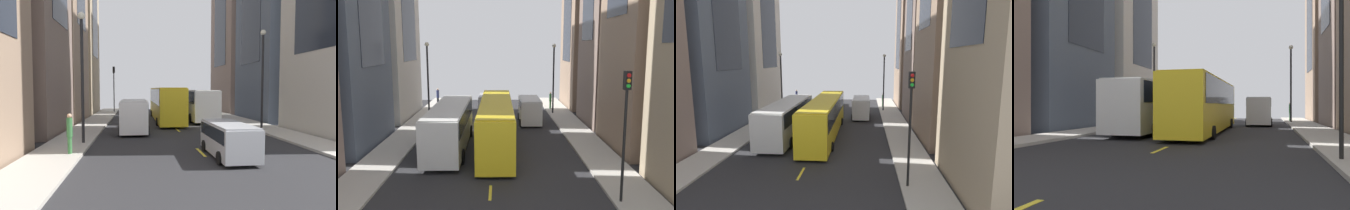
% 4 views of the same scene
% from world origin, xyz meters
% --- Properties ---
extents(ground_plane, '(42.03, 42.03, 0.00)m').
position_xyz_m(ground_plane, '(0.00, 0.00, 0.00)').
color(ground_plane, '#28282B').
extents(sidewalk_west, '(2.78, 44.00, 0.15)m').
position_xyz_m(sidewalk_west, '(-7.63, 0.00, 0.07)').
color(sidewalk_west, '#B2ADA3').
rests_on(sidewalk_west, ground).
extents(sidewalk_east, '(2.78, 44.00, 0.15)m').
position_xyz_m(sidewalk_east, '(7.63, 0.00, 0.07)').
color(sidewalk_east, '#B2ADA3').
rests_on(sidewalk_east, ground).
extents(lane_stripe_1, '(0.16, 2.00, 0.01)m').
position_xyz_m(lane_stripe_1, '(0.00, -12.60, 0.01)').
color(lane_stripe_1, yellow).
rests_on(lane_stripe_1, ground).
extents(lane_stripe_2, '(0.16, 2.00, 0.01)m').
position_xyz_m(lane_stripe_2, '(0.00, -4.20, 0.01)').
color(lane_stripe_2, yellow).
rests_on(lane_stripe_2, ground).
extents(lane_stripe_3, '(0.16, 2.00, 0.01)m').
position_xyz_m(lane_stripe_3, '(0.00, 4.20, 0.01)').
color(lane_stripe_3, yellow).
rests_on(lane_stripe_3, ground).
extents(lane_stripe_4, '(0.16, 2.00, 0.01)m').
position_xyz_m(lane_stripe_4, '(0.00, 12.60, 0.01)').
color(lane_stripe_4, yellow).
rests_on(lane_stripe_4, ground).
extents(lane_stripe_5, '(0.16, 2.00, 0.01)m').
position_xyz_m(lane_stripe_5, '(0.00, 21.00, 0.01)').
color(lane_stripe_5, yellow).
rests_on(lane_stripe_5, ground).
extents(building_west_2, '(6.57, 10.31, 27.61)m').
position_xyz_m(building_west_2, '(-12.47, 8.85, 13.81)').
color(building_west_2, '#B7B2A8').
rests_on(building_west_2, ground).
extents(building_east_3, '(8.57, 9.04, 26.13)m').
position_xyz_m(building_east_3, '(13.46, 15.41, 13.06)').
color(building_east_3, '#937760').
rests_on(building_east_3, ground).
extents(city_bus_white, '(2.80, 11.65, 3.35)m').
position_xyz_m(city_bus_white, '(-3.28, -4.00, 2.01)').
color(city_bus_white, silver).
rests_on(city_bus_white, ground).
extents(streetcar_yellow, '(2.70, 14.75, 3.59)m').
position_xyz_m(streetcar_yellow, '(0.26, -3.43, 2.13)').
color(streetcar_yellow, yellow).
rests_on(streetcar_yellow, ground).
extents(delivery_van_white, '(2.25, 5.12, 2.58)m').
position_xyz_m(delivery_van_white, '(3.64, 5.11, 1.51)').
color(delivery_van_white, white).
rests_on(delivery_van_white, ground).
extents(car_silver_0, '(1.91, 4.55, 1.73)m').
position_xyz_m(car_silver_0, '(-1.12, 13.76, 1.02)').
color(car_silver_0, '#B7BABF').
rests_on(car_silver_0, ground).
extents(pedestrian_waiting_curb, '(0.29, 0.29, 2.06)m').
position_xyz_m(pedestrian_waiting_curb, '(6.87, 12.73, 1.27)').
color(pedestrian_waiting_curb, '#336B38').
rests_on(pedestrian_waiting_curb, ground).
extents(pedestrian_crossing_near, '(0.36, 0.36, 1.98)m').
position_xyz_m(pedestrian_crossing_near, '(-7.81, 17.45, 1.19)').
color(pedestrian_crossing_near, black).
rests_on(pedestrian_crossing_near, ground).
extents(traffic_light_near_corner, '(0.32, 0.44, 6.57)m').
position_xyz_m(traffic_light_near_corner, '(6.63, -14.13, 4.66)').
color(traffic_light_near_corner, black).
rests_on(traffic_light_near_corner, ground).
extents(streetlamp_near, '(0.44, 0.44, 7.93)m').
position_xyz_m(streetlamp_near, '(6.73, 9.77, 4.93)').
color(streetlamp_near, black).
rests_on(streetlamp_near, ground).
extents(streetlamp_far, '(0.44, 0.44, 8.08)m').
position_xyz_m(streetlamp_far, '(-6.73, 5.61, 5.01)').
color(streetlamp_far, black).
rests_on(streetlamp_far, ground).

